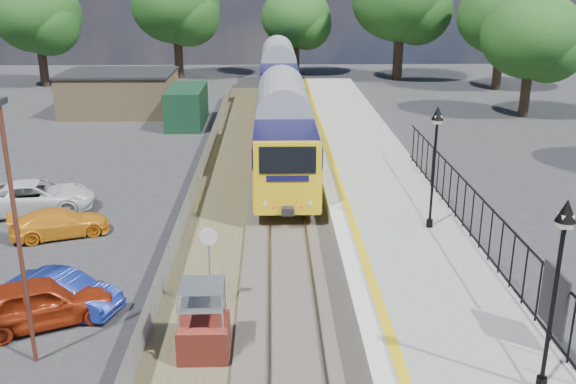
{
  "coord_description": "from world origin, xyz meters",
  "views": [
    {
      "loc": [
        -0.61,
        -16.32,
        9.85
      ],
      "look_at": [
        -0.01,
        6.98,
        2.0
      ],
      "focal_mm": 40.0,
      "sensor_mm": 36.0,
      "label": 1
    }
  ],
  "objects_px": {
    "victorian_lamp_north": "(436,139)",
    "car_blue": "(63,293)",
    "brick_plinth": "(203,321)",
    "speed_sign": "(209,255)",
    "carpark_lamp": "(16,221)",
    "car_white": "(35,197)",
    "train": "(280,90)",
    "car_red": "(40,302)",
    "car_yellow": "(60,223)",
    "victorian_lamp_south": "(561,252)"
  },
  "relations": [
    {
      "from": "car_yellow",
      "to": "carpark_lamp",
      "type": "bearing_deg",
      "value": 172.47
    },
    {
      "from": "brick_plinth",
      "to": "victorian_lamp_south",
      "type": "bearing_deg",
      "value": -20.28
    },
    {
      "from": "victorian_lamp_north",
      "to": "carpark_lamp",
      "type": "height_order",
      "value": "carpark_lamp"
    },
    {
      "from": "car_yellow",
      "to": "car_blue",
      "type": "bearing_deg",
      "value": 177.61
    },
    {
      "from": "speed_sign",
      "to": "car_red",
      "type": "distance_m",
      "value": 5.14
    },
    {
      "from": "victorian_lamp_south",
      "to": "train",
      "type": "xyz_separation_m",
      "value": [
        -5.5,
        32.29,
        -1.96
      ]
    },
    {
      "from": "car_red",
      "to": "victorian_lamp_north",
      "type": "bearing_deg",
      "value": -92.15
    },
    {
      "from": "brick_plinth",
      "to": "car_red",
      "type": "relative_size",
      "value": 0.51
    },
    {
      "from": "train",
      "to": "carpark_lamp",
      "type": "bearing_deg",
      "value": -103.42
    },
    {
      "from": "car_yellow",
      "to": "speed_sign",
      "type": "bearing_deg",
      "value": -154.21
    },
    {
      "from": "speed_sign",
      "to": "car_white",
      "type": "bearing_deg",
      "value": 143.23
    },
    {
      "from": "victorian_lamp_north",
      "to": "car_blue",
      "type": "xyz_separation_m",
      "value": [
        -12.39,
        -4.43,
        -3.7
      ]
    },
    {
      "from": "brick_plinth",
      "to": "speed_sign",
      "type": "bearing_deg",
      "value": 90.67
    },
    {
      "from": "car_white",
      "to": "car_yellow",
      "type": "bearing_deg",
      "value": -156.37
    },
    {
      "from": "brick_plinth",
      "to": "car_red",
      "type": "xyz_separation_m",
      "value": [
        -4.99,
        1.81,
        -0.32
      ]
    },
    {
      "from": "victorian_lamp_north",
      "to": "speed_sign",
      "type": "relative_size",
      "value": 1.65
    },
    {
      "from": "victorian_lamp_north",
      "to": "car_blue",
      "type": "relative_size",
      "value": 1.26
    },
    {
      "from": "carpark_lamp",
      "to": "car_white",
      "type": "relative_size",
      "value": 1.42
    },
    {
      "from": "victorian_lamp_north",
      "to": "car_white",
      "type": "distance_m",
      "value": 17.27
    },
    {
      "from": "brick_plinth",
      "to": "carpark_lamp",
      "type": "height_order",
      "value": "carpark_lamp"
    },
    {
      "from": "victorian_lamp_south",
      "to": "carpark_lamp",
      "type": "xyz_separation_m",
      "value": [
        -12.54,
        2.8,
        -0.24
      ]
    },
    {
      "from": "train",
      "to": "brick_plinth",
      "type": "distance_m",
      "value": 29.47
    },
    {
      "from": "carpark_lamp",
      "to": "car_white",
      "type": "distance_m",
      "value": 12.75
    },
    {
      "from": "car_blue",
      "to": "car_yellow",
      "type": "bearing_deg",
      "value": 37.57
    },
    {
      "from": "carpark_lamp",
      "to": "victorian_lamp_north",
      "type": "bearing_deg",
      "value": 30.26
    },
    {
      "from": "train",
      "to": "speed_sign",
      "type": "distance_m",
      "value": 27.02
    },
    {
      "from": "victorian_lamp_south",
      "to": "car_white",
      "type": "relative_size",
      "value": 0.91
    },
    {
      "from": "victorian_lamp_south",
      "to": "train",
      "type": "distance_m",
      "value": 32.82
    },
    {
      "from": "victorian_lamp_north",
      "to": "carpark_lamp",
      "type": "distance_m",
      "value": 14.28
    },
    {
      "from": "victorian_lamp_north",
      "to": "car_blue",
      "type": "height_order",
      "value": "victorian_lamp_north"
    },
    {
      "from": "car_red",
      "to": "brick_plinth",
      "type": "bearing_deg",
      "value": -134.31
    },
    {
      "from": "brick_plinth",
      "to": "car_white",
      "type": "relative_size",
      "value": 0.43
    },
    {
      "from": "speed_sign",
      "to": "car_yellow",
      "type": "height_order",
      "value": "speed_sign"
    },
    {
      "from": "brick_plinth",
      "to": "car_white",
      "type": "distance_m",
      "value": 14.3
    },
    {
      "from": "car_blue",
      "to": "car_white",
      "type": "height_order",
      "value": "car_white"
    },
    {
      "from": "victorian_lamp_south",
      "to": "carpark_lamp",
      "type": "bearing_deg",
      "value": 167.39
    },
    {
      "from": "victorian_lamp_south",
      "to": "brick_plinth",
      "type": "xyz_separation_m",
      "value": [
        -8.0,
        2.96,
        -3.25
      ]
    },
    {
      "from": "brick_plinth",
      "to": "car_blue",
      "type": "bearing_deg",
      "value": 150.3
    },
    {
      "from": "victorian_lamp_north",
      "to": "train",
      "type": "distance_m",
      "value": 23.0
    },
    {
      "from": "car_blue",
      "to": "car_white",
      "type": "bearing_deg",
      "value": 43.16
    },
    {
      "from": "carpark_lamp",
      "to": "car_blue",
      "type": "relative_size",
      "value": 1.95
    },
    {
      "from": "victorian_lamp_south",
      "to": "speed_sign",
      "type": "relative_size",
      "value": 1.65
    },
    {
      "from": "car_yellow",
      "to": "car_white",
      "type": "bearing_deg",
      "value": 13.77
    },
    {
      "from": "victorian_lamp_south",
      "to": "car_white",
      "type": "xyz_separation_m",
      "value": [
        -16.49,
        14.45,
        -3.6
      ]
    },
    {
      "from": "carpark_lamp",
      "to": "car_blue",
      "type": "bearing_deg",
      "value": 91.06
    },
    {
      "from": "carpark_lamp",
      "to": "speed_sign",
      "type": "bearing_deg",
      "value": 29.9
    },
    {
      "from": "victorian_lamp_south",
      "to": "car_blue",
      "type": "xyz_separation_m",
      "value": [
        -12.59,
        5.57,
        -3.7
      ]
    },
    {
      "from": "victorian_lamp_south",
      "to": "carpark_lamp",
      "type": "height_order",
      "value": "carpark_lamp"
    },
    {
      "from": "brick_plinth",
      "to": "victorian_lamp_north",
      "type": "bearing_deg",
      "value": 42.08
    },
    {
      "from": "car_yellow",
      "to": "car_white",
      "type": "height_order",
      "value": "car_white"
    }
  ]
}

